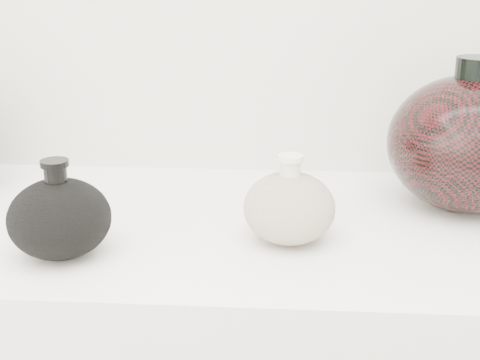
{
  "coord_description": "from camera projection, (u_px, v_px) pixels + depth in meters",
  "views": [
    {
      "loc": [
        0.09,
        0.04,
        1.28
      ],
      "look_at": [
        0.03,
        0.92,
        0.98
      ],
      "focal_mm": 50.0,
      "sensor_mm": 36.0,
      "label": 1
    }
  ],
  "objects": [
    {
      "name": "black_gourd_vase",
      "position": [
        60.0,
        218.0,
        0.86
      ],
      "size": [
        0.17,
        0.17,
        0.13
      ],
      "color": "black",
      "rests_on": "display_counter"
    },
    {
      "name": "cream_gourd_vase",
      "position": [
        289.0,
        207.0,
        0.91
      ],
      "size": [
        0.15,
        0.15,
        0.12
      ],
      "color": "#BEAE91",
      "rests_on": "display_counter"
    },
    {
      "name": "right_round_pot",
      "position": [
        468.0,
        143.0,
        1.01
      ],
      "size": [
        0.25,
        0.25,
        0.23
      ],
      "color": "black",
      "rests_on": "display_counter"
    }
  ]
}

